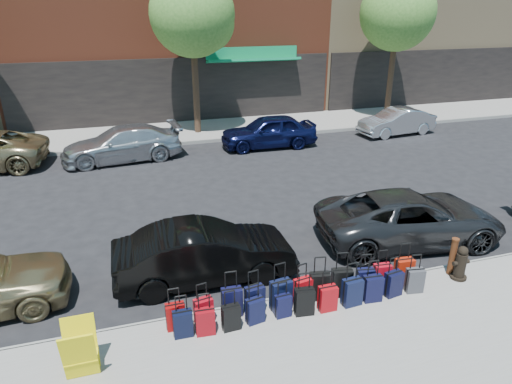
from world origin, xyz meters
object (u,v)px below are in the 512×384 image
object	(u,v)px
bollard	(453,256)
car_near_1	(205,253)
display_rack	(80,350)
car_far_3	(396,122)
fire_hydrant	(461,264)
car_far_1	(122,144)
car_near_2	(410,217)
suitcase_front_5	(303,290)
car_far_2	(269,131)
tree_center	(195,16)
tree_right	(400,15)

from	to	relation	value
bollard	car_near_1	bearing A→B (deg)	162.50
display_rack	car_far_3	distance (m)	18.59
fire_hydrant	car_far_1	xyz separation A→B (m)	(-6.95, 11.51, 0.17)
fire_hydrant	car_far_3	world-z (taller)	car_far_3
display_rack	car_near_2	size ratio (longest dim) A/B	0.20
car_near_2	car_far_1	distance (m)	11.75
suitcase_front_5	display_rack	bearing A→B (deg)	-179.72
fire_hydrant	car_far_3	size ratio (longest dim) A/B	0.21
fire_hydrant	car_far_2	size ratio (longest dim) A/B	0.19
tree_center	car_near_1	size ratio (longest dim) A/B	1.77
car_near_1	car_near_2	bearing A→B (deg)	-87.14
suitcase_front_5	car_near_2	world-z (taller)	car_near_2
car_near_2	car_far_3	xyz separation A→B (m)	(5.83, 9.56, -0.05)
car_far_1	car_far_3	world-z (taller)	car_far_1
car_far_2	car_far_3	size ratio (longest dim) A/B	1.10
display_rack	suitcase_front_5	bearing A→B (deg)	9.82
tree_center	car_near_2	size ratio (longest dim) A/B	1.48
bollard	car_near_2	distance (m)	1.93
car_far_1	tree_center	bearing A→B (deg)	122.92
tree_center	suitcase_front_5	xyz separation A→B (m)	(-0.57, -14.27, -4.98)
suitcase_front_5	car_far_1	bearing A→B (deg)	96.21
tree_center	fire_hydrant	xyz separation A→B (m)	(3.17, -14.49, -4.89)
car_near_2	car_far_3	size ratio (longest dim) A/B	1.28
bollard	car_far_2	size ratio (longest dim) A/B	0.22
display_rack	fire_hydrant	bearing A→B (deg)	3.67
car_near_2	car_near_1	bearing A→B (deg)	99.43
car_far_1	car_far_2	distance (m)	6.28
bollard	car_far_1	distance (m)	13.24
tree_right	display_rack	xyz separation A→B (m)	(-15.38, -15.02, -4.78)
tree_right	display_rack	size ratio (longest dim) A/B	7.52
tree_center	tree_right	world-z (taller)	same
fire_hydrant	display_rack	bearing A→B (deg)	-175.68
car_far_2	car_far_3	bearing A→B (deg)	93.51
suitcase_front_5	car_far_1	size ratio (longest dim) A/B	0.19
display_rack	car_far_2	xyz separation A→B (m)	(7.37, 12.06, 0.09)
bollard	tree_right	bearing A→B (deg)	62.62
car_near_1	car_near_2	distance (m)	5.58
car_near_2	bollard	bearing A→B (deg)	-178.23
display_rack	car_far_3	size ratio (longest dim) A/B	0.25
car_far_2	fire_hydrant	bearing A→B (deg)	5.39
tree_center	car_far_1	bearing A→B (deg)	-141.84
car_far_1	car_far_3	xyz separation A→B (m)	(12.91, 0.18, -0.06)
fire_hydrant	car_near_2	xyz separation A→B (m)	(0.12, 2.13, 0.16)
car_near_1	car_far_1	bearing A→B (deg)	9.49
display_rack	car_far_3	xyz separation A→B (m)	(14.00, 12.23, 0.00)
bollard	display_rack	distance (m)	8.02
bollard	suitcase_front_5	bearing A→B (deg)	179.85
car_near_2	car_far_1	bearing A→B (deg)	44.19
suitcase_front_5	car_far_2	world-z (taller)	car_far_2
fire_hydrant	bollard	distance (m)	0.24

